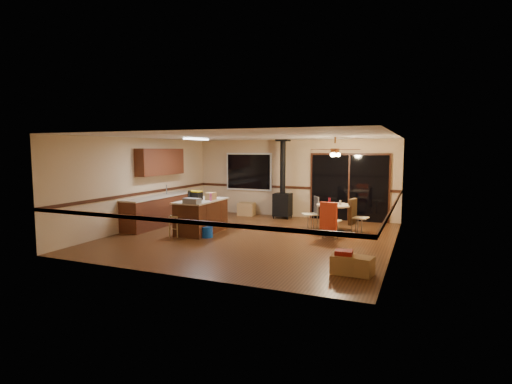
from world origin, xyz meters
The scene contains 35 objects.
floor centered at (0.00, 0.00, 0.00)m, with size 7.00×7.00×0.00m, color #512D16.
ceiling centered at (0.00, 0.00, 2.60)m, with size 7.00×7.00×0.00m, color silver.
wall_back centered at (0.00, 3.50, 1.30)m, with size 7.00×7.00×0.00m, color tan.
wall_front centered at (0.00, -3.50, 1.30)m, with size 7.00×7.00×0.00m, color tan.
wall_left centered at (-3.50, 0.00, 1.30)m, with size 7.00×7.00×0.00m, color tan.
wall_right centered at (3.50, 0.00, 1.30)m, with size 7.00×7.00×0.00m, color tan.
chair_rail centered at (0.00, 0.00, 1.00)m, with size 7.00×7.00×0.08m, color #37190D, non-canonical shape.
window centered at (-1.60, 3.45, 1.50)m, with size 1.72×0.10×1.32m, color black.
sliding_door centered at (1.90, 3.45, 1.05)m, with size 2.52×0.10×2.10m, color black.
lower_cabinets centered at (-3.20, 0.50, 0.43)m, with size 0.60×3.00×0.86m, color #532515.
countertop centered at (-3.20, 0.50, 0.88)m, with size 0.64×3.04×0.04m, color beige.
upper_cabinets centered at (-3.33, 0.70, 1.90)m, with size 0.35×2.00×0.80m, color #532515.
kitchen_island centered at (-1.50, 0.00, 0.45)m, with size 0.88×1.68×0.90m.
wood_stove centered at (-0.20, 3.05, 0.73)m, with size 0.55×0.50×2.52m.
ceiling_fan centered at (1.85, 1.38, 2.21)m, with size 0.24×0.24×0.55m.
fluorescent_strip centered at (-1.80, 0.30, 2.56)m, with size 0.10×1.20×0.04m, color white.
toolbox_grey centered at (-1.34, -0.72, 0.97)m, with size 0.43×0.24×0.13m, color slate.
toolbox_black centered at (-1.69, 0.01, 1.01)m, with size 0.38×0.20×0.21m, color black.
toolbox_yellow_lid centered at (-1.69, 0.01, 1.13)m, with size 0.39×0.20×0.03m, color gold.
box_on_island centered at (-1.29, 0.16, 1.00)m, with size 0.21×0.29×0.19m, color #A47C49.
bottle_dark centered at (-1.82, -0.08, 1.03)m, with size 0.07×0.07×0.26m, color black.
bottle_pink centered at (-1.18, -0.04, 1.00)m, with size 0.06×0.06×0.20m, color #D84C8C.
bottle_white centered at (-1.74, 0.45, 0.99)m, with size 0.06×0.06×0.18m, color white.
bar_stool centered at (-1.85, -0.71, 0.28)m, with size 0.30×0.30×0.56m, color tan.
blue_bucket centered at (-1.07, -0.49, 0.14)m, with size 0.33×0.33×0.28m, color #0C43AF.
dining_table centered at (1.85, 1.38, 0.53)m, with size 0.94×0.94×0.78m.
glass_red centered at (1.70, 1.48, 0.86)m, with size 0.06×0.06×0.17m, color #590C14.
glass_cream centered at (2.03, 1.33, 0.84)m, with size 0.06×0.06×0.13m, color beige.
chair_left centered at (1.24, 1.53, 0.59)m, with size 0.56×0.55×0.51m.
chair_near centered at (1.91, 0.50, 0.60)m, with size 0.51×0.54×0.70m.
chair_right centered at (2.37, 1.46, 0.60)m, with size 0.52×0.49×0.70m.
box_under_window centered at (-1.54, 3.10, 0.22)m, with size 0.55×0.44×0.44m, color #A47C49.
box_corner_a centered at (2.79, -2.17, 0.17)m, with size 0.46×0.38×0.35m, color #A47C49.
box_corner_b centered at (3.10, -2.18, 0.17)m, with size 0.42×0.36×0.34m, color #A47C49.
box_small_red centered at (2.79, -2.17, 0.39)m, with size 0.31×0.26×0.08m, color maroon.
Camera 1 is at (4.07, -9.38, 2.25)m, focal length 28.00 mm.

